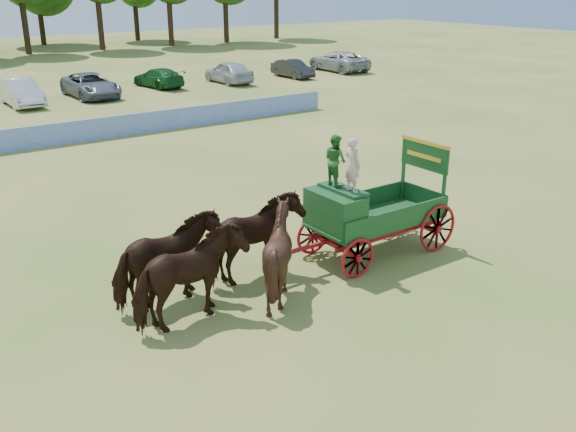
% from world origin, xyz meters
% --- Properties ---
extents(ground, '(160.00, 160.00, 0.00)m').
position_xyz_m(ground, '(0.00, 0.00, 0.00)').
color(ground, '#A38C49').
rests_on(ground, ground).
extents(horse_lead_left, '(2.78, 1.58, 2.22)m').
position_xyz_m(horse_lead_left, '(-5.97, -0.39, 1.11)').
color(horse_lead_left, '#321A0D').
rests_on(horse_lead_left, ground).
extents(horse_lead_right, '(2.74, 1.47, 2.22)m').
position_xyz_m(horse_lead_right, '(-5.97, 0.71, 1.11)').
color(horse_lead_right, '#321A0D').
rests_on(horse_lead_right, ground).
extents(horse_wheel_left, '(2.22, 2.03, 2.23)m').
position_xyz_m(horse_wheel_left, '(-3.57, -0.39, 1.11)').
color(horse_wheel_left, '#321A0D').
rests_on(horse_wheel_left, ground).
extents(horse_wheel_right, '(2.76, 1.52, 2.22)m').
position_xyz_m(horse_wheel_right, '(-3.57, 0.71, 1.11)').
color(horse_wheel_right, '#321A0D').
rests_on(horse_wheel_right, ground).
extents(farm_dray, '(6.00, 2.00, 3.57)m').
position_xyz_m(farm_dray, '(-0.57, 0.18, 1.54)').
color(farm_dray, '#A3101D').
rests_on(farm_dray, ground).
extents(sponsor_banner, '(26.00, 0.08, 1.05)m').
position_xyz_m(sponsor_banner, '(-1.00, 18.00, 0.53)').
color(sponsor_banner, '#2048B0').
rests_on(sponsor_banner, ground).
extents(parked_cars, '(52.16, 7.35, 1.64)m').
position_xyz_m(parked_cars, '(-0.17, 29.86, 0.76)').
color(parked_cars, silver).
rests_on(parked_cars, ground).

